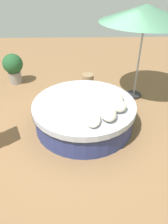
{
  "coord_description": "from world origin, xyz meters",
  "views": [
    {
      "loc": [
        -4.09,
        0.09,
        3.19
      ],
      "look_at": [
        0.0,
        0.0,
        0.38
      ],
      "focal_mm": 33.57,
      "sensor_mm": 36.0,
      "label": 1
    }
  ],
  "objects_px": {
    "throw_pillow_1": "(108,114)",
    "planter": "(13,67)",
    "round_bed": "(84,114)",
    "throw_pillow_0": "(93,119)",
    "throw_pillow_3": "(116,98)",
    "side_table": "(88,81)",
    "patio_umbrella": "(146,14)",
    "throw_pillow_2": "(118,106)"
  },
  "relations": [
    {
      "from": "round_bed",
      "to": "throw_pillow_2",
      "type": "relative_size",
      "value": 5.76
    },
    {
      "from": "throw_pillow_0",
      "to": "throw_pillow_3",
      "type": "xyz_separation_m",
      "value": [
        0.79,
        -0.59,
        0.01
      ]
    },
    {
      "from": "throw_pillow_1",
      "to": "planter",
      "type": "relative_size",
      "value": 0.5
    },
    {
      "from": "throw_pillow_0",
      "to": "planter",
      "type": "bearing_deg",
      "value": 37.63
    },
    {
      "from": "patio_umbrella",
      "to": "side_table",
      "type": "bearing_deg",
      "value": 65.85
    },
    {
      "from": "throw_pillow_2",
      "to": "planter",
      "type": "height_order",
      "value": "planter"
    },
    {
      "from": "planter",
      "to": "side_table",
      "type": "xyz_separation_m",
      "value": [
        -0.38,
        -2.41,
        -0.35
      ]
    },
    {
      "from": "throw_pillow_1",
      "to": "patio_umbrella",
      "type": "relative_size",
      "value": 0.2
    },
    {
      "from": "throw_pillow_1",
      "to": "side_table",
      "type": "height_order",
      "value": "throw_pillow_1"
    },
    {
      "from": "round_bed",
      "to": "throw_pillow_0",
      "type": "distance_m",
      "value": 0.84
    },
    {
      "from": "side_table",
      "to": "throw_pillow_2",
      "type": "bearing_deg",
      "value": -166.41
    },
    {
      "from": "patio_umbrella",
      "to": "side_table",
      "type": "distance_m",
      "value": 2.55
    },
    {
      "from": "throw_pillow_2",
      "to": "patio_umbrella",
      "type": "distance_m",
      "value": 2.43
    },
    {
      "from": "throw_pillow_2",
      "to": "throw_pillow_3",
      "type": "height_order",
      "value": "throw_pillow_2"
    },
    {
      "from": "throw_pillow_3",
      "to": "side_table",
      "type": "height_order",
      "value": "throw_pillow_3"
    },
    {
      "from": "throw_pillow_0",
      "to": "throw_pillow_2",
      "type": "xyz_separation_m",
      "value": [
        0.42,
        -0.57,
        0.04
      ]
    },
    {
      "from": "throw_pillow_0",
      "to": "side_table",
      "type": "bearing_deg",
      "value": -0.31
    },
    {
      "from": "throw_pillow_2",
      "to": "patio_umbrella",
      "type": "height_order",
      "value": "patio_umbrella"
    },
    {
      "from": "throw_pillow_1",
      "to": "planter",
      "type": "bearing_deg",
      "value": 42.58
    },
    {
      "from": "throw_pillow_2",
      "to": "planter",
      "type": "bearing_deg",
      "value": 47.85
    },
    {
      "from": "throw_pillow_2",
      "to": "planter",
      "type": "relative_size",
      "value": 0.42
    },
    {
      "from": "throw_pillow_2",
      "to": "planter",
      "type": "distance_m",
      "value": 4.0
    },
    {
      "from": "throw_pillow_2",
      "to": "throw_pillow_3",
      "type": "xyz_separation_m",
      "value": [
        0.37,
        -0.01,
        -0.02
      ]
    },
    {
      "from": "round_bed",
      "to": "throw_pillow_2",
      "type": "bearing_deg",
      "value": -112.85
    },
    {
      "from": "round_bed",
      "to": "throw_pillow_3",
      "type": "height_order",
      "value": "throw_pillow_3"
    },
    {
      "from": "throw_pillow_3",
      "to": "patio_umbrella",
      "type": "xyz_separation_m",
      "value": [
        1.33,
        -0.79,
        1.57
      ]
    },
    {
      "from": "round_bed",
      "to": "throw_pillow_0",
      "type": "height_order",
      "value": "throw_pillow_0"
    },
    {
      "from": "throw_pillow_3",
      "to": "side_table",
      "type": "relative_size",
      "value": 0.97
    },
    {
      "from": "throw_pillow_1",
      "to": "throw_pillow_2",
      "type": "xyz_separation_m",
      "value": [
        0.28,
        -0.24,
        0.01
      ]
    },
    {
      "from": "throw_pillow_0",
      "to": "side_table",
      "type": "relative_size",
      "value": 1.21
    },
    {
      "from": "round_bed",
      "to": "planter",
      "type": "xyz_separation_m",
      "value": [
        2.38,
        2.24,
        0.25
      ]
    },
    {
      "from": "patio_umbrella",
      "to": "throw_pillow_2",
      "type": "bearing_deg",
      "value": 154.61
    },
    {
      "from": "throw_pillow_0",
      "to": "throw_pillow_3",
      "type": "relative_size",
      "value": 1.25
    },
    {
      "from": "throw_pillow_1",
      "to": "planter",
      "type": "xyz_separation_m",
      "value": [
        2.97,
        2.73,
        -0.16
      ]
    },
    {
      "from": "throw_pillow_0",
      "to": "throw_pillow_3",
      "type": "distance_m",
      "value": 0.98
    },
    {
      "from": "throw_pillow_1",
      "to": "side_table",
      "type": "xyz_separation_m",
      "value": [
        2.58,
        0.32,
        -0.51
      ]
    },
    {
      "from": "throw_pillow_1",
      "to": "throw_pillow_0",
      "type": "bearing_deg",
      "value": 112.75
    },
    {
      "from": "throw_pillow_1",
      "to": "throw_pillow_2",
      "type": "relative_size",
      "value": 1.19
    },
    {
      "from": "patio_umbrella",
      "to": "side_table",
      "type": "xyz_separation_m",
      "value": [
        0.61,
        1.36,
        -2.07
      ]
    },
    {
      "from": "throw_pillow_2",
      "to": "throw_pillow_3",
      "type": "relative_size",
      "value": 0.97
    },
    {
      "from": "throw_pillow_0",
      "to": "patio_umbrella",
      "type": "height_order",
      "value": "patio_umbrella"
    },
    {
      "from": "throw_pillow_1",
      "to": "side_table",
      "type": "distance_m",
      "value": 2.65
    }
  ]
}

